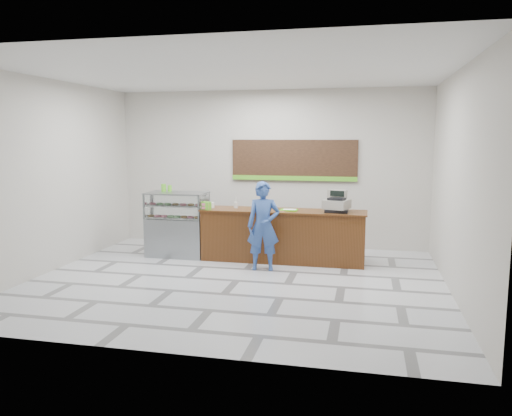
% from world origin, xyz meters
% --- Properties ---
extents(floor, '(7.00, 7.00, 0.00)m').
position_xyz_m(floor, '(0.00, 0.00, 0.00)').
color(floor, silver).
rests_on(floor, ground).
extents(back_wall, '(7.00, 0.00, 7.00)m').
position_xyz_m(back_wall, '(0.00, 3.00, 1.75)').
color(back_wall, beige).
rests_on(back_wall, floor).
extents(ceiling, '(7.00, 7.00, 0.00)m').
position_xyz_m(ceiling, '(0.00, 0.00, 3.50)').
color(ceiling, silver).
rests_on(ceiling, back_wall).
extents(sales_counter, '(3.26, 0.76, 1.03)m').
position_xyz_m(sales_counter, '(0.55, 1.55, 0.52)').
color(sales_counter, '#5B2C13').
rests_on(sales_counter, floor).
extents(display_case, '(1.22, 0.72, 1.33)m').
position_xyz_m(display_case, '(-1.67, 1.55, 0.68)').
color(display_case, gray).
rests_on(display_case, floor).
extents(menu_board, '(2.80, 0.06, 0.90)m').
position_xyz_m(menu_board, '(0.55, 2.96, 1.93)').
color(menu_board, black).
rests_on(menu_board, back_wall).
extents(cash_register, '(0.55, 0.57, 0.41)m').
position_xyz_m(cash_register, '(1.60, 1.53, 1.18)').
color(cash_register, black).
rests_on(cash_register, sales_counter).
extents(card_terminal, '(0.12, 0.19, 0.04)m').
position_xyz_m(card_terminal, '(1.51, 1.40, 1.05)').
color(card_terminal, black).
rests_on(card_terminal, sales_counter).
extents(serving_tray, '(0.34, 0.24, 0.02)m').
position_xyz_m(serving_tray, '(0.67, 1.53, 1.04)').
color(serving_tray, '#3AC400').
rests_on(serving_tray, sales_counter).
extents(napkin_box, '(0.17, 0.17, 0.12)m').
position_xyz_m(napkin_box, '(-0.95, 1.51, 1.09)').
color(napkin_box, white).
rests_on(napkin_box, sales_counter).
extents(straw_cup, '(0.08, 0.08, 0.12)m').
position_xyz_m(straw_cup, '(-0.43, 1.63, 1.09)').
color(straw_cup, silver).
rests_on(straw_cup, sales_counter).
extents(promo_box, '(0.21, 0.17, 0.16)m').
position_xyz_m(promo_box, '(-0.95, 1.28, 1.11)').
color(promo_box, '#5EC226').
rests_on(promo_box, sales_counter).
extents(donut_decal, '(0.17, 0.17, 0.00)m').
position_xyz_m(donut_decal, '(0.55, 1.45, 1.03)').
color(donut_decal, pink).
rests_on(donut_decal, sales_counter).
extents(green_cup_left, '(0.10, 0.10, 0.16)m').
position_xyz_m(green_cup_left, '(-2.01, 1.67, 1.41)').
color(green_cup_left, '#5EC226').
rests_on(green_cup_left, display_case).
extents(green_cup_right, '(0.08, 0.08, 0.13)m').
position_xyz_m(green_cup_right, '(-1.88, 1.70, 1.39)').
color(green_cup_right, '#5EC226').
rests_on(green_cup_right, display_case).
extents(customer, '(0.65, 0.48, 1.65)m').
position_xyz_m(customer, '(0.30, 0.85, 0.82)').
color(customer, '#30519A').
rests_on(customer, floor).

